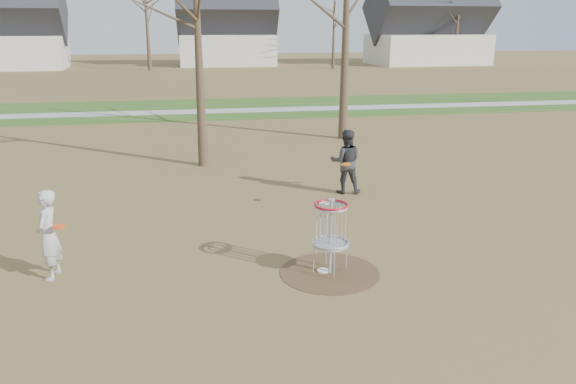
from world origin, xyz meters
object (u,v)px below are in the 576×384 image
(disc_grounded, at_px, (323,270))
(player_throwing, at_px, (346,162))
(player_standing, at_px, (48,235))
(disc_golf_basket, at_px, (331,225))

(disc_grounded, bearing_deg, player_throwing, 70.09)
(player_throwing, distance_m, disc_grounded, 5.12)
(player_throwing, relative_size, disc_grounded, 7.67)
(player_standing, xyz_separation_m, player_throwing, (6.46, 4.16, 0.04))
(disc_grounded, bearing_deg, disc_golf_basket, -34.37)
(player_standing, bearing_deg, disc_grounded, 88.40)
(player_standing, distance_m, disc_grounded, 4.84)
(player_standing, xyz_separation_m, disc_grounded, (4.74, -0.58, -0.78))
(player_throwing, bearing_deg, player_standing, 44.04)
(player_standing, bearing_deg, player_throwing, 128.20)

